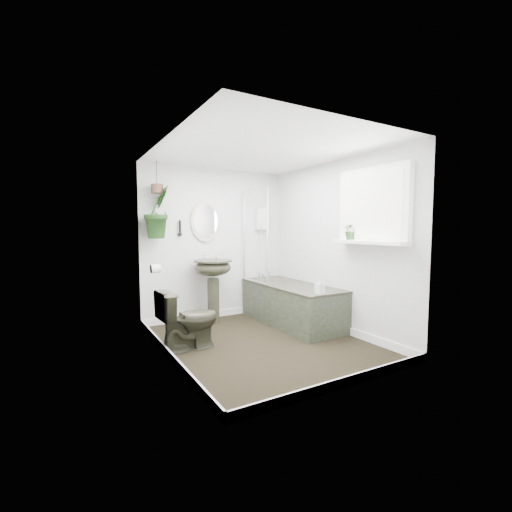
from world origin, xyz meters
TOP-DOWN VIEW (x-y plane):
  - floor at (0.00, 0.00)m, footprint 2.30×2.80m
  - ceiling at (0.00, 0.00)m, footprint 2.30×2.80m
  - wall_back at (0.00, 1.41)m, footprint 2.30×0.02m
  - wall_front at (0.00, -1.41)m, footprint 2.30×0.02m
  - wall_left at (-1.16, 0.00)m, footprint 0.02×2.80m
  - wall_right at (1.16, 0.00)m, footprint 0.02×2.80m
  - skirting at (0.00, 0.00)m, footprint 2.30×2.80m
  - bathtub at (0.80, 0.50)m, footprint 0.72×1.72m
  - bath_screen at (0.47, 0.99)m, footprint 0.04×0.72m
  - shower_box at (0.80, 1.34)m, footprint 0.20×0.10m
  - oval_mirror at (-0.17, 1.37)m, footprint 0.46×0.03m
  - wall_sconce at (-0.57, 1.36)m, footprint 0.04×0.04m
  - toilet_roll_holder at (-1.10, 0.70)m, footprint 0.11×0.11m
  - window_recess at (1.09, -0.70)m, footprint 0.08×1.00m
  - window_sill at (1.02, -0.70)m, footprint 0.18×1.00m
  - window_blinds at (1.04, -0.70)m, footprint 0.01×0.86m
  - toilet at (-0.85, 0.23)m, footprint 0.71×0.43m
  - pedestal_sink at (-0.17, 1.10)m, footprint 0.62×0.56m
  - sill_plant at (1.05, -0.40)m, footprint 0.25×0.22m
  - hanging_plant at (-0.92, 1.25)m, footprint 0.51×0.52m
  - soap_bottle at (0.65, -0.29)m, footprint 0.09×0.10m
  - hanging_pot at (-0.92, 1.25)m, footprint 0.16×0.16m

SIDE VIEW (x-z plane):
  - floor at x=0.00m, z-range -0.02..0.00m
  - skirting at x=0.00m, z-range 0.00..0.10m
  - bathtub at x=0.80m, z-range 0.00..0.58m
  - toilet at x=-0.85m, z-range 0.00..0.70m
  - pedestal_sink at x=-0.17m, z-range 0.00..0.94m
  - soap_bottle at x=0.65m, z-range 0.58..0.79m
  - toilet_roll_holder at x=-1.10m, z-range 0.84..0.96m
  - wall_back at x=0.00m, z-range 0.00..2.30m
  - wall_front at x=0.00m, z-range 0.00..2.30m
  - wall_left at x=-1.16m, z-range 0.00..2.30m
  - wall_right at x=1.16m, z-range 0.00..2.30m
  - window_sill at x=1.02m, z-range 1.21..1.25m
  - bath_screen at x=0.47m, z-range 0.58..1.98m
  - sill_plant at x=1.05m, z-range 1.25..1.49m
  - wall_sconce at x=-0.57m, z-range 1.29..1.51m
  - oval_mirror at x=-0.17m, z-range 1.19..1.81m
  - shower_box at x=0.80m, z-range 1.38..1.73m
  - hanging_plant at x=-0.92m, z-range 1.25..1.99m
  - window_recess at x=1.09m, z-range 1.20..2.10m
  - window_blinds at x=1.04m, z-range 1.27..2.03m
  - hanging_pot at x=-0.92m, z-range 1.87..1.99m
  - ceiling at x=0.00m, z-range 2.30..2.32m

